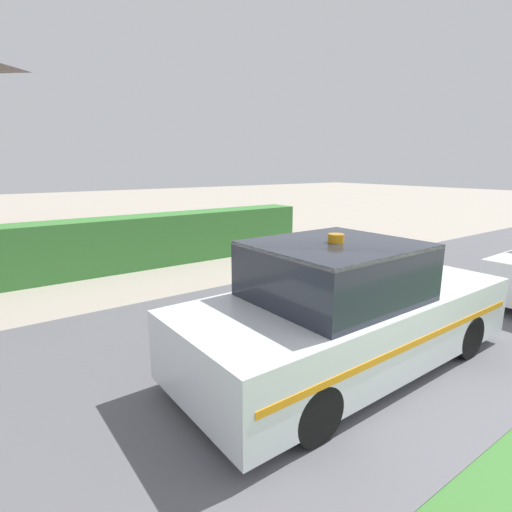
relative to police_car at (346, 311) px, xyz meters
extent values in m
cube|color=#5B5B60|center=(-0.10, 0.97, -0.71)|extent=(28.00, 5.48, 0.01)
cube|color=#3D7F38|center=(0.07, 6.31, -0.10)|extent=(8.40, 0.88, 1.24)
cylinder|color=black|center=(1.44, -0.76, -0.42)|extent=(0.57, 0.21, 0.56)
cylinder|color=black|center=(1.42, 0.79, -0.42)|extent=(0.57, 0.21, 0.56)
cylinder|color=black|center=(-1.27, -0.79, -0.42)|extent=(0.57, 0.21, 0.56)
cylinder|color=black|center=(-1.29, 0.76, -0.42)|extent=(0.57, 0.21, 0.56)
cube|color=silver|center=(0.07, 0.00, -0.16)|extent=(4.39, 1.81, 0.77)
cube|color=#232833|center=(-0.23, 0.00, 0.54)|extent=(1.78, 1.60, 0.65)
cube|color=silver|center=(-0.23, 0.00, 0.85)|extent=(1.78, 1.60, 0.04)
cube|color=orange|center=(0.08, -0.88, -0.11)|extent=(4.15, 0.06, 0.07)
cube|color=orange|center=(0.06, 0.88, -0.11)|extent=(4.15, 0.06, 0.07)
cylinder|color=orange|center=(-0.23, 0.00, 0.92)|extent=(0.18, 0.18, 0.10)
cylinder|color=black|center=(4.08, -0.08, -0.37)|extent=(0.67, 0.22, 0.66)
camera|label=1|loc=(-3.52, -3.02, 1.71)|focal=28.00mm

